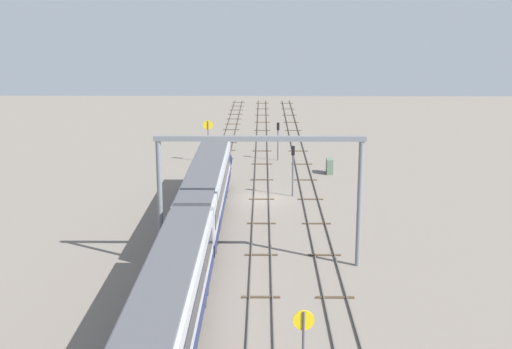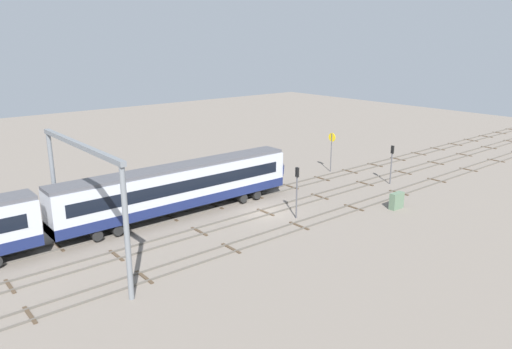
# 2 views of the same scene
# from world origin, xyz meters

# --- Properties ---
(ground_plane) EXTENTS (161.65, 161.65, 0.00)m
(ground_plane) POSITION_xyz_m (0.00, 0.00, 0.00)
(ground_plane) COLOR slate
(track_near_foreground) EXTENTS (145.65, 2.40, 0.16)m
(track_near_foreground) POSITION_xyz_m (0.00, -4.63, 0.07)
(track_near_foreground) COLOR #59544C
(track_near_foreground) RESTS_ON ground
(track_second_near) EXTENTS (145.65, 2.40, 0.16)m
(track_second_near) POSITION_xyz_m (0.00, 0.00, 0.07)
(track_second_near) COLOR #59544C
(track_second_near) RESTS_ON ground
(track_with_train) EXTENTS (145.65, 2.40, 0.16)m
(track_with_train) POSITION_xyz_m (0.00, 4.63, 0.07)
(track_with_train) COLOR #59544C
(track_with_train) RESTS_ON ground
(overhead_gantry) EXTENTS (0.40, 14.36, 9.24)m
(overhead_gantry) POSITION_xyz_m (-17.33, 0.11, 6.60)
(overhead_gantry) COLOR slate
(overhead_gantry) RESTS_ON ground
(speed_sign_near_foreground) EXTENTS (0.14, 1.09, 4.98)m
(speed_sign_near_foreground) POSITION_xyz_m (16.41, 6.30, 3.37)
(speed_sign_near_foreground) COLOR #4C4C51
(speed_sign_near_foreground) RESTS_ON ground
(signal_light_trackside_approach) EXTENTS (0.31, 0.32, 4.94)m
(signal_light_trackside_approach) POSITION_xyz_m (1.25, -2.97, 3.21)
(signal_light_trackside_approach) COLOR #4C4C51
(signal_light_trackside_approach) RESTS_ON ground
(signal_light_trackside_departure) EXTENTS (0.31, 0.32, 4.55)m
(signal_light_trackside_departure) POSITION_xyz_m (17.55, -1.89, 2.98)
(signal_light_trackside_departure) COLOR #4C4C51
(signal_light_trackside_departure) RESTS_ON ground
(relay_cabinet) EXTENTS (1.61, 0.67, 1.64)m
(relay_cabinet) POSITION_xyz_m (10.77, -7.41, 0.82)
(relay_cabinet) COLOR #597259
(relay_cabinet) RESTS_ON ground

